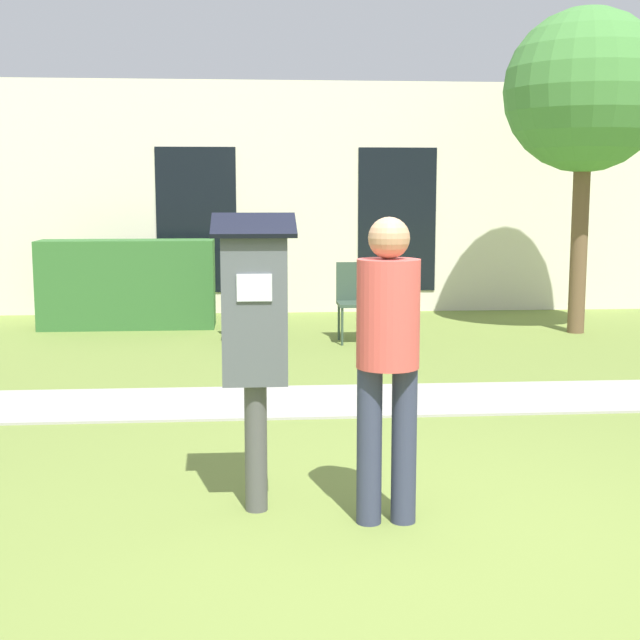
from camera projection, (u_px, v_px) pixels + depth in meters
name	position (u px, v px, depth m)	size (l,w,h in m)	color
ground_plane	(385.00, 536.00, 4.44)	(40.00, 40.00, 0.00)	olive
sidewalk	(333.00, 401.00, 7.26)	(12.00, 1.10, 0.02)	#A3A099
building_facade	(297.00, 199.00, 12.48)	(10.00, 0.26, 3.20)	beige
parking_meter	(255.00, 324.00, 4.66)	(0.44, 0.31, 1.59)	#4C4C4C
person_standing	(388.00, 346.00, 4.50)	(0.32, 0.32, 1.58)	#333851
outdoor_chair_left	(245.00, 294.00, 10.22)	(0.44, 0.44, 0.90)	#334738
outdoor_chair_middle	(356.00, 295.00, 10.12)	(0.44, 0.44, 0.90)	#334738
hedge_row	(128.00, 284.00, 11.12)	(2.16, 0.60, 1.10)	#33662D
tree	(585.00, 93.00, 10.40)	(1.90, 1.90, 3.82)	brown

